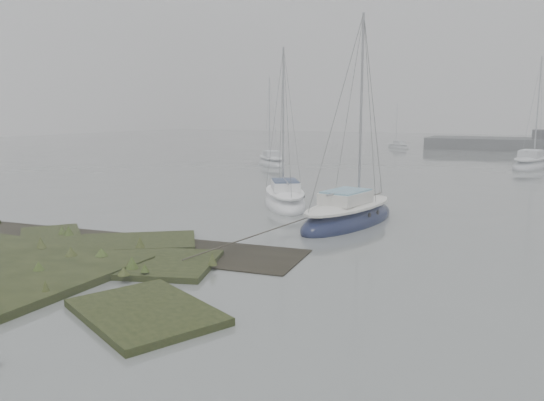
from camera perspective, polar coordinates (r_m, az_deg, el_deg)
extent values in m
plane|color=slate|center=(40.56, 14.43, 2.74)|extent=(160.00, 160.00, 0.00)
ellipsoid|color=#121836|center=(22.15, 8.24, -2.19)|extent=(3.34, 6.79, 1.58)
ellipsoid|color=silver|center=(22.03, 8.28, -0.58)|extent=(2.76, 5.88, 0.45)
cube|color=silver|center=(21.73, 7.95, 0.33)|extent=(1.79, 2.45, 0.46)
cube|color=#74A4BA|center=(21.69, 7.96, 1.01)|extent=(1.67, 2.25, 0.07)
cylinder|color=#939399|center=(22.44, 9.58, 9.93)|extent=(0.10, 0.10, 7.43)
cylinder|color=#939399|center=(21.53, 7.72, 0.95)|extent=(0.58, 2.57, 0.08)
ellipsoid|color=white|center=(26.24, 1.36, -0.29)|extent=(4.69, 6.04, 1.43)
ellipsoid|color=white|center=(26.15, 1.37, 0.95)|extent=(3.97, 5.19, 0.40)
cube|color=white|center=(25.85, 1.43, 1.64)|extent=(2.12, 2.38, 0.42)
cube|color=#15254A|center=(25.82, 1.44, 2.15)|extent=(1.96, 2.19, 0.07)
cylinder|color=#939399|center=(26.61, 1.22, 9.00)|extent=(0.09, 0.09, 6.72)
cylinder|color=#939399|center=(25.66, 1.48, 2.11)|extent=(1.28, 2.06, 0.08)
ellipsoid|color=silver|center=(46.34, -0.07, 3.97)|extent=(5.07, 5.64, 1.39)
ellipsoid|color=silver|center=(46.29, -0.07, 4.66)|extent=(4.31, 4.83, 0.39)
cube|color=silver|center=(46.03, -0.01, 5.06)|extent=(2.19, 2.30, 0.41)
cube|color=silver|center=(46.01, -0.01, 5.35)|extent=(2.02, 2.12, 0.07)
cylinder|color=#939399|center=(46.85, -0.28, 9.08)|extent=(0.09, 0.09, 6.55)
cylinder|color=#939399|center=(45.85, 0.04, 5.33)|extent=(1.50, 1.83, 0.07)
ellipsoid|color=#ADB1B8|center=(48.52, 26.05, 3.28)|extent=(3.71, 7.22, 1.67)
ellipsoid|color=silver|center=(48.46, 26.10, 4.07)|extent=(3.08, 6.26, 0.47)
cube|color=silver|center=(48.15, 26.06, 4.54)|extent=(1.96, 2.63, 0.49)
cube|color=silver|center=(48.13, 26.09, 4.86)|extent=(1.82, 2.42, 0.08)
cylinder|color=#939399|center=(49.19, 26.70, 9.10)|extent=(0.11, 0.11, 7.88)
cylinder|color=#939399|center=(47.94, 26.03, 4.85)|extent=(0.69, 2.71, 0.09)
ellipsoid|color=#9FA4A8|center=(69.75, 13.42, 5.55)|extent=(4.06, 4.01, 1.04)
ellipsoid|color=silver|center=(69.72, 13.43, 5.89)|extent=(3.47, 3.43, 0.29)
cube|color=silver|center=(69.55, 13.52, 6.10)|extent=(1.70, 1.69, 0.31)
cube|color=#B1B4BC|center=(69.54, 13.53, 6.24)|extent=(1.57, 1.56, 0.05)
cylinder|color=#939399|center=(70.08, 13.27, 8.10)|extent=(0.07, 0.07, 4.91)
cylinder|color=#939399|center=(69.44, 13.58, 6.23)|extent=(1.27, 1.24, 0.06)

